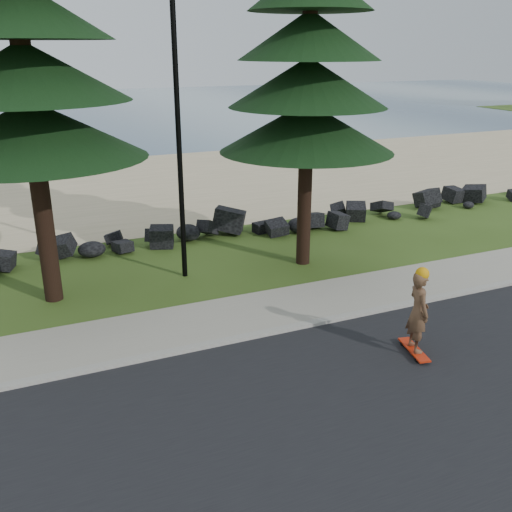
# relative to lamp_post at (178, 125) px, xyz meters

# --- Properties ---
(ground) EXTENTS (160.00, 160.00, 0.00)m
(ground) POSITION_rel_lamp_post_xyz_m (0.00, -3.20, -4.13)
(ground) COLOR #354D18
(ground) RESTS_ON ground
(road) EXTENTS (160.00, 7.00, 0.02)m
(road) POSITION_rel_lamp_post_xyz_m (0.00, -7.70, -4.12)
(road) COLOR black
(road) RESTS_ON ground
(kerb) EXTENTS (160.00, 0.20, 0.10)m
(kerb) POSITION_rel_lamp_post_xyz_m (0.00, -4.10, -4.08)
(kerb) COLOR #A6A196
(kerb) RESTS_ON ground
(sidewalk) EXTENTS (160.00, 2.00, 0.08)m
(sidewalk) POSITION_rel_lamp_post_xyz_m (0.00, -3.00, -4.09)
(sidewalk) COLOR #9E9584
(sidewalk) RESTS_ON ground
(beach_sand) EXTENTS (160.00, 15.00, 0.01)m
(beach_sand) POSITION_rel_lamp_post_xyz_m (0.00, 11.30, -4.13)
(beach_sand) COLOR tan
(beach_sand) RESTS_ON ground
(ocean) EXTENTS (160.00, 58.00, 0.01)m
(ocean) POSITION_rel_lamp_post_xyz_m (0.00, 47.80, -4.13)
(ocean) COLOR #3D5A75
(ocean) RESTS_ON ground
(seawall_boulders) EXTENTS (60.00, 2.40, 1.10)m
(seawall_boulders) POSITION_rel_lamp_post_xyz_m (0.00, 2.40, -4.13)
(seawall_boulders) COLOR black
(seawall_boulders) RESTS_ON ground
(lamp_post) EXTENTS (0.25, 0.14, 8.14)m
(lamp_post) POSITION_rel_lamp_post_xyz_m (0.00, 0.00, 0.00)
(lamp_post) COLOR black
(lamp_post) RESTS_ON ground
(skateboarder) EXTENTS (0.53, 1.06, 1.92)m
(skateboarder) POSITION_rel_lamp_post_xyz_m (3.12, -6.07, -3.17)
(skateboarder) COLOR red
(skateboarder) RESTS_ON ground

